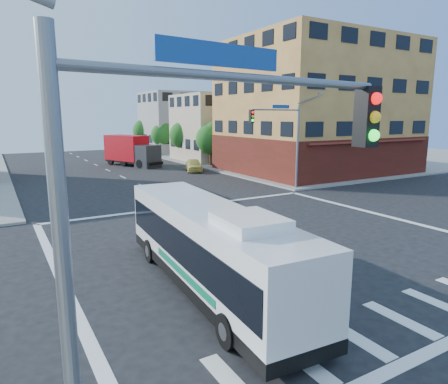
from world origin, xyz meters
TOP-DOWN VIEW (x-y plane):
  - ground at (0.00, 0.00)m, footprint 120.00×120.00m
  - sidewalk_ne at (35.00, 35.00)m, footprint 50.00×50.00m
  - corner_building_ne at (19.99, 18.48)m, footprint 18.10×15.44m
  - building_east_near at (16.98, 33.98)m, footprint 12.06×10.06m
  - building_east_far at (16.98, 47.98)m, footprint 12.06×10.06m
  - signal_mast_ne at (9.08, 10.62)m, footprint 7.91×1.13m
  - signal_mast_sw at (-9.08, -10.64)m, footprint 7.91×1.01m
  - street_tree_a at (11.90, 27.92)m, footprint 3.60×3.60m
  - street_tree_b at (11.90, 35.92)m, footprint 3.80×3.80m
  - street_tree_c at (11.90, 43.92)m, footprint 3.40×3.40m
  - street_tree_d at (11.90, 51.92)m, footprint 4.00×4.00m
  - transit_bus at (-5.01, -3.12)m, footprint 3.11×11.39m
  - box_truck at (3.74, 33.75)m, footprint 5.31×8.61m
  - parked_car at (8.15, 25.21)m, footprint 2.99×4.47m

SIDE VIEW (x-z plane):
  - ground at x=0.00m, z-range 0.00..0.00m
  - sidewalk_ne at x=35.00m, z-range 0.00..0.15m
  - parked_car at x=8.15m, z-range 0.00..1.42m
  - transit_bus at x=-5.01m, z-range -0.04..3.30m
  - box_truck at x=3.74m, z-range -0.06..3.69m
  - street_tree_c at x=11.90m, z-range 0.82..6.11m
  - street_tree_a at x=11.90m, z-range 0.83..6.35m
  - street_tree_b at x=11.90m, z-range 0.85..6.65m
  - street_tree_d at x=11.90m, z-range 0.87..6.90m
  - building_east_near at x=16.98m, z-range 0.01..9.01m
  - signal_mast_ne at x=9.08m, z-range 0.95..9.02m
  - signal_mast_sw at x=-9.08m, z-range 0.95..9.02m
  - building_east_far at x=16.98m, z-range 0.01..10.01m
  - corner_building_ne at x=19.99m, z-range -1.11..12.89m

